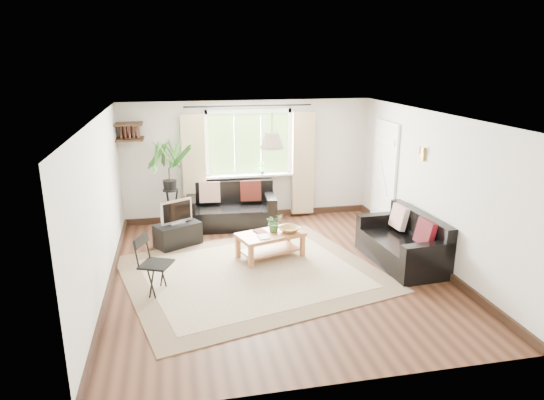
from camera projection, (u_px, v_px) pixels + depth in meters
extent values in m
plane|color=black|center=(277.00, 272.00, 7.51)|extent=(5.50, 5.50, 0.00)
plane|color=white|center=(278.00, 116.00, 6.83)|extent=(5.50, 5.50, 0.00)
cube|color=beige|center=(249.00, 161.00, 9.76)|extent=(5.00, 0.02, 2.40)
cube|color=beige|center=(339.00, 277.00, 4.59)|extent=(5.00, 0.02, 2.40)
cube|color=beige|center=(101.00, 208.00, 6.69)|extent=(0.02, 5.50, 2.40)
cube|color=beige|center=(432.00, 189.00, 7.65)|extent=(0.02, 5.50, 2.40)
cube|color=beige|center=(252.00, 273.00, 7.45)|extent=(4.34, 3.96, 0.02)
cube|color=silver|center=(384.00, 177.00, 9.30)|extent=(0.06, 0.96, 2.06)
imported|color=#305B24|center=(274.00, 222.00, 7.98)|extent=(0.36, 0.34, 0.31)
imported|color=olive|center=(289.00, 229.00, 7.99)|extent=(0.47, 0.47, 0.08)
imported|color=white|center=(258.00, 237.00, 7.73)|extent=(0.19, 0.25, 0.02)
imported|color=#502220|center=(256.00, 232.00, 7.93)|extent=(0.24, 0.28, 0.02)
cube|color=black|center=(178.00, 234.00, 8.52)|extent=(0.87, 0.74, 0.41)
imported|color=#2D6023|center=(262.00, 168.00, 9.73)|extent=(0.14, 0.10, 0.27)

